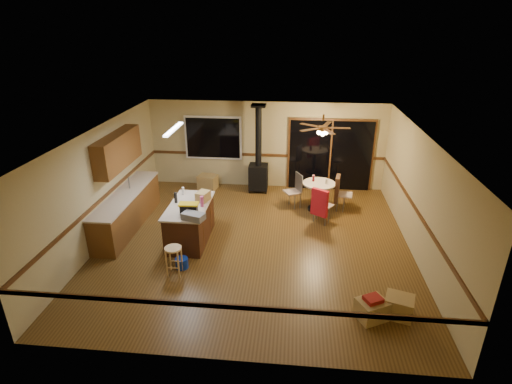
# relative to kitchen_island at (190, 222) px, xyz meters

# --- Properties ---
(floor) EXTENTS (7.00, 7.00, 0.00)m
(floor) POSITION_rel_kitchen_island_xyz_m (1.50, 0.00, -0.45)
(floor) COLOR #563A18
(floor) RESTS_ON ground
(ceiling) EXTENTS (7.00, 7.00, 0.00)m
(ceiling) POSITION_rel_kitchen_island_xyz_m (1.50, 0.00, 2.15)
(ceiling) COLOR silver
(ceiling) RESTS_ON ground
(wall_back) EXTENTS (7.00, 0.00, 7.00)m
(wall_back) POSITION_rel_kitchen_island_xyz_m (1.50, 3.50, 0.85)
(wall_back) COLOR tan
(wall_back) RESTS_ON ground
(wall_front) EXTENTS (7.00, 0.00, 7.00)m
(wall_front) POSITION_rel_kitchen_island_xyz_m (1.50, -3.50, 0.85)
(wall_front) COLOR tan
(wall_front) RESTS_ON ground
(wall_left) EXTENTS (0.00, 7.00, 7.00)m
(wall_left) POSITION_rel_kitchen_island_xyz_m (-2.00, 0.00, 0.85)
(wall_left) COLOR tan
(wall_left) RESTS_ON ground
(wall_right) EXTENTS (0.00, 7.00, 7.00)m
(wall_right) POSITION_rel_kitchen_island_xyz_m (5.00, 0.00, 0.85)
(wall_right) COLOR tan
(wall_right) RESTS_ON ground
(chair_rail) EXTENTS (7.00, 7.00, 0.08)m
(chair_rail) POSITION_rel_kitchen_island_xyz_m (1.50, 0.00, 0.55)
(chair_rail) COLOR #4C2B13
(chair_rail) RESTS_ON ground
(window) EXTENTS (1.72, 0.10, 1.32)m
(window) POSITION_rel_kitchen_island_xyz_m (-0.10, 3.45, 1.05)
(window) COLOR black
(window) RESTS_ON ground
(sliding_door) EXTENTS (2.52, 0.10, 2.10)m
(sliding_door) POSITION_rel_kitchen_island_xyz_m (3.40, 3.45, 0.60)
(sliding_door) COLOR black
(sliding_door) RESTS_ON ground
(lower_cabinets) EXTENTS (0.60, 3.00, 0.86)m
(lower_cabinets) POSITION_rel_kitchen_island_xyz_m (-1.70, 0.50, -0.02)
(lower_cabinets) COLOR brown
(lower_cabinets) RESTS_ON ground
(countertop) EXTENTS (0.64, 3.04, 0.04)m
(countertop) POSITION_rel_kitchen_island_xyz_m (-1.70, 0.50, 0.43)
(countertop) COLOR #BFAB94
(countertop) RESTS_ON lower_cabinets
(upper_cabinets) EXTENTS (0.35, 2.00, 0.80)m
(upper_cabinets) POSITION_rel_kitchen_island_xyz_m (-1.83, 0.70, 1.45)
(upper_cabinets) COLOR brown
(upper_cabinets) RESTS_ON ground
(kitchen_island) EXTENTS (0.88, 1.68, 0.90)m
(kitchen_island) POSITION_rel_kitchen_island_xyz_m (0.00, 0.00, 0.00)
(kitchen_island) COLOR #3C1D0F
(kitchen_island) RESTS_ON ground
(wood_stove) EXTENTS (0.55, 0.50, 2.52)m
(wood_stove) POSITION_rel_kitchen_island_xyz_m (1.30, 3.05, 0.28)
(wood_stove) COLOR black
(wood_stove) RESTS_ON ground
(ceiling_fan) EXTENTS (0.24, 0.24, 0.55)m
(ceiling_fan) POSITION_rel_kitchen_island_xyz_m (3.02, 1.93, 1.76)
(ceiling_fan) COLOR brown
(ceiling_fan) RESTS_ON ceiling
(fluorescent_strip) EXTENTS (0.10, 1.20, 0.04)m
(fluorescent_strip) POSITION_rel_kitchen_island_xyz_m (-0.30, 0.30, 2.11)
(fluorescent_strip) COLOR white
(fluorescent_strip) RESTS_ON ceiling
(toolbox_grey) EXTENTS (0.52, 0.39, 0.14)m
(toolbox_grey) POSITION_rel_kitchen_island_xyz_m (0.28, -0.70, 0.52)
(toolbox_grey) COLOR slate
(toolbox_grey) RESTS_ON kitchen_island
(toolbox_black) EXTENTS (0.37, 0.21, 0.20)m
(toolbox_black) POSITION_rel_kitchen_island_xyz_m (0.12, -0.41, 0.55)
(toolbox_black) COLOR black
(toolbox_black) RESTS_ON kitchen_island
(toolbox_yellow_lid) EXTENTS (0.44, 0.25, 0.03)m
(toolbox_yellow_lid) POSITION_rel_kitchen_island_xyz_m (0.12, -0.41, 0.66)
(toolbox_yellow_lid) COLOR gold
(toolbox_yellow_lid) RESTS_ON toolbox_black
(box_on_island) EXTENTS (0.33, 0.39, 0.22)m
(box_on_island) POSITION_rel_kitchen_island_xyz_m (0.28, 0.26, 0.56)
(box_on_island) COLOR #9C7D45
(box_on_island) RESTS_ON kitchen_island
(bottle_dark) EXTENTS (0.08, 0.08, 0.25)m
(bottle_dark) POSITION_rel_kitchen_island_xyz_m (-0.32, 0.09, 0.57)
(bottle_dark) COLOR black
(bottle_dark) RESTS_ON kitchen_island
(bottle_pink) EXTENTS (0.09, 0.09, 0.25)m
(bottle_pink) POSITION_rel_kitchen_island_xyz_m (0.32, -0.05, 0.57)
(bottle_pink) COLOR #D84C8C
(bottle_pink) RESTS_ON kitchen_island
(bottle_white) EXTENTS (0.08, 0.08, 0.18)m
(bottle_white) POSITION_rel_kitchen_island_xyz_m (-0.27, 0.56, 0.54)
(bottle_white) COLOR white
(bottle_white) RESTS_ON kitchen_island
(bar_stool) EXTENTS (0.34, 0.34, 0.61)m
(bar_stool) POSITION_rel_kitchen_island_xyz_m (0.02, -1.38, -0.15)
(bar_stool) COLOR tan
(bar_stool) RESTS_ON floor
(blue_bucket) EXTENTS (0.33, 0.33, 0.22)m
(blue_bucket) POSITION_rel_kitchen_island_xyz_m (0.10, -1.16, -0.34)
(blue_bucket) COLOR #0C2BA8
(blue_bucket) RESTS_ON floor
(dining_table) EXTENTS (0.87, 0.87, 0.78)m
(dining_table) POSITION_rel_kitchen_island_xyz_m (3.02, 1.93, 0.08)
(dining_table) COLOR black
(dining_table) RESTS_ON ground
(glass_red) EXTENTS (0.09, 0.09, 0.17)m
(glass_red) POSITION_rel_kitchen_island_xyz_m (2.87, 2.03, 0.41)
(glass_red) COLOR #590C14
(glass_red) RESTS_ON dining_table
(glass_cream) EXTENTS (0.07, 0.07, 0.14)m
(glass_cream) POSITION_rel_kitchen_island_xyz_m (3.20, 1.88, 0.40)
(glass_cream) COLOR beige
(glass_cream) RESTS_ON dining_table
(chair_left) EXTENTS (0.54, 0.54, 0.51)m
(chair_left) POSITION_rel_kitchen_island_xyz_m (2.42, 2.08, 0.14)
(chair_left) COLOR tan
(chair_left) RESTS_ON ground
(chair_near) EXTENTS (0.61, 0.62, 0.70)m
(chair_near) POSITION_rel_kitchen_island_xyz_m (3.02, 1.08, 0.14)
(chair_near) COLOR tan
(chair_near) RESTS_ON ground
(chair_right) EXTENTS (0.53, 0.49, 0.70)m
(chair_right) POSITION_rel_kitchen_island_xyz_m (3.54, 2.01, 0.14)
(chair_right) COLOR tan
(chair_right) RESTS_ON ground
(box_under_window) EXTENTS (0.62, 0.54, 0.43)m
(box_under_window) POSITION_rel_kitchen_island_xyz_m (-0.25, 3.08, -0.24)
(box_under_window) COLOR #9C7D45
(box_under_window) RESTS_ON floor
(box_corner_a) EXTENTS (0.61, 0.58, 0.36)m
(box_corner_a) POSITION_rel_kitchen_island_xyz_m (3.75, -2.33, -0.27)
(box_corner_a) COLOR #9C7D45
(box_corner_a) RESTS_ON floor
(box_corner_b) EXTENTS (0.57, 0.53, 0.38)m
(box_corner_b) POSITION_rel_kitchen_island_xyz_m (4.23, -2.22, -0.26)
(box_corner_b) COLOR #9C7D45
(box_corner_b) RESTS_ON floor
(box_small_red) EXTENTS (0.36, 0.34, 0.08)m
(box_small_red) POSITION_rel_kitchen_island_xyz_m (3.75, -2.33, -0.05)
(box_small_red) COLOR maroon
(box_small_red) RESTS_ON box_corner_a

